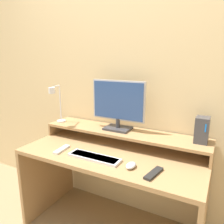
# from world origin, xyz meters

# --- Properties ---
(wall_back) EXTENTS (6.00, 0.05, 2.50)m
(wall_back) POSITION_xyz_m (0.00, 0.69, 1.25)
(wall_back) COLOR beige
(wall_back) RESTS_ON ground_plane
(desk) EXTENTS (1.39, 0.65, 0.70)m
(desk) POSITION_xyz_m (0.00, 0.33, 0.51)
(desk) COLOR #A87F51
(desk) RESTS_ON ground_plane
(monitor_shelf) EXTENTS (1.39, 0.28, 0.11)m
(monitor_shelf) POSITION_xyz_m (0.00, 0.51, 0.80)
(monitor_shelf) COLOR #A87F51
(monitor_shelf) RESTS_ON desk
(monitor) EXTENTS (0.46, 0.16, 0.41)m
(monitor) POSITION_xyz_m (-0.05, 0.53, 1.03)
(monitor) COLOR #38383D
(monitor) RESTS_ON monitor_shelf
(desk_lamp) EXTENTS (0.11, 0.21, 0.35)m
(desk_lamp) POSITION_xyz_m (-0.61, 0.41, 1.03)
(desk_lamp) COLOR silver
(desk_lamp) RESTS_ON monitor_shelf
(router_dock) EXTENTS (0.09, 0.11, 0.19)m
(router_dock) POSITION_xyz_m (0.60, 0.54, 0.91)
(router_dock) COLOR #3D3D42
(router_dock) RESTS_ON monitor_shelf
(keyboard) EXTENTS (0.39, 0.11, 0.02)m
(keyboard) POSITION_xyz_m (-0.06, 0.16, 0.71)
(keyboard) COLOR silver
(keyboard) RESTS_ON desk
(mouse) EXTENTS (0.06, 0.10, 0.03)m
(mouse) POSITION_xyz_m (0.22, 0.16, 0.72)
(mouse) COLOR silver
(mouse) RESTS_ON desk
(remote_control) EXTENTS (0.06, 0.17, 0.02)m
(remote_control) POSITION_xyz_m (-0.36, 0.16, 0.71)
(remote_control) COLOR white
(remote_control) RESTS_ON desk
(remote_secondary) EXTENTS (0.08, 0.18, 0.02)m
(remote_secondary) POSITION_xyz_m (0.38, 0.15, 0.71)
(remote_secondary) COLOR black
(remote_secondary) RESTS_ON desk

